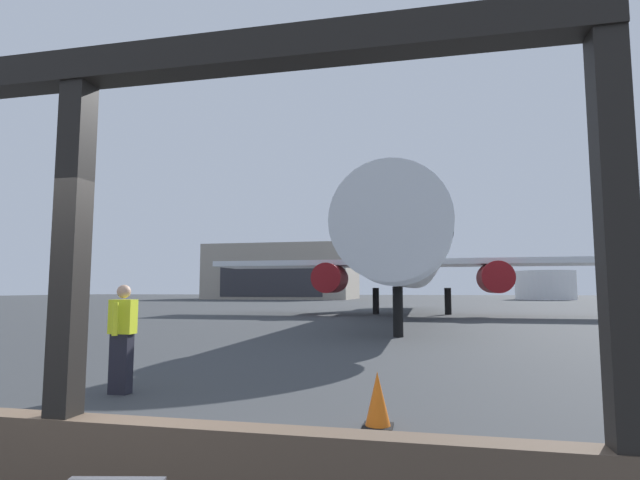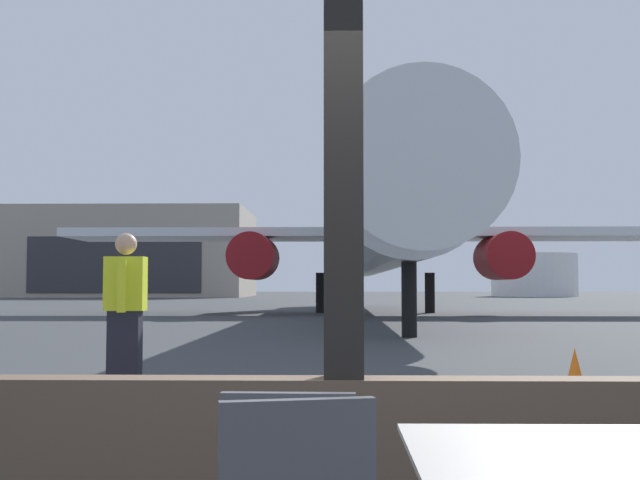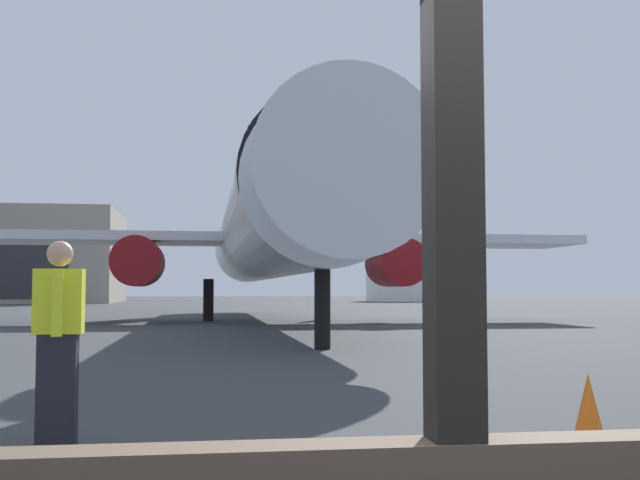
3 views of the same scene
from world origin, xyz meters
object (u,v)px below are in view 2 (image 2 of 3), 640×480
traffic_cone (575,388)px  fuel_storage_tank (534,275)px  airplane (378,225)px  ground_crew_worker (125,315)px  distant_hangar (136,254)px

traffic_cone → fuel_storage_tank: bearing=76.3°
airplane → ground_crew_worker: size_ratio=20.03×
ground_crew_worker → distant_hangar: (-19.92, 77.94, 3.77)m
traffic_cone → fuel_storage_tank: 83.88m
traffic_cone → distant_hangar: size_ratio=0.03×
airplane → distant_hangar: size_ratio=1.40×
ground_crew_worker → traffic_cone: ground_crew_worker is taller
traffic_cone → fuel_storage_tank: fuel_storage_tank is taller
ground_crew_worker → fuel_storage_tank: 83.94m
airplane → ground_crew_worker: (-3.84, -24.19, -2.78)m
traffic_cone → distant_hangar: (-24.14, 79.02, 4.35)m
distant_hangar → fuel_storage_tank: bearing=3.2°
distant_hangar → fuel_storage_tank: (44.01, 2.45, -2.32)m
airplane → traffic_cone: (0.38, -25.27, -3.36)m
airplane → traffic_cone: size_ratio=52.34×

